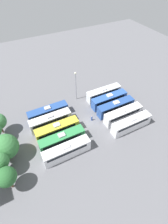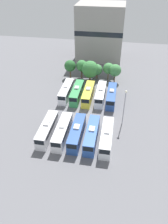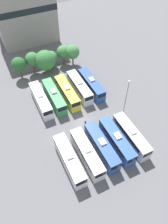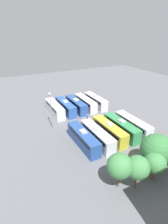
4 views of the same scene
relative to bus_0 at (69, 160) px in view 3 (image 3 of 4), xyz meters
The scene contains 20 objects.
ground_plane 11.13m from the bus_0, 51.36° to the left, with size 126.89×126.89×0.00m, color slate.
bus_0 is the anchor object (origin of this frame).
bus_1 3.61m from the bus_0, ahead, with size 2.45×10.85×3.63m.
bus_2 6.93m from the bus_0, ahead, with size 2.45×10.85×3.63m.
bus_3 10.35m from the bus_0, ahead, with size 2.45×10.85×3.63m.
bus_4 13.67m from the bus_0, ahead, with size 2.45×10.85×3.63m.
bus_5 17.67m from the bus_0, 89.32° to the left, with size 2.45×10.85×3.63m.
bus_6 17.76m from the bus_0, 78.70° to the left, with size 2.45×10.85×3.63m.
bus_7 18.61m from the bus_0, 68.46° to the left, with size 2.45×10.85×3.63m.
bus_8 20.60m from the bus_0, 59.69° to the left, with size 2.45×10.85×3.63m.
bus_9 22.00m from the bus_0, 52.05° to the left, with size 2.45×10.85×3.63m.
worker_person 10.29m from the bus_0, 46.69° to the left, with size 0.36×0.36×1.64m.
light_pole 19.00m from the bus_0, 23.12° to the left, with size 0.60×0.60×9.46m.
tree_0 30.27m from the bus_0, 92.59° to the left, with size 3.84×3.84×6.18m.
tree_1 30.95m from the bus_0, 85.32° to the left, with size 3.79×3.79×6.22m.
tree_2 29.77m from the bus_0, 79.11° to the left, with size 5.51×5.51×6.75m.
tree_3 31.86m from the bus_0, 75.94° to the left, with size 3.59×3.59×5.06m.
tree_4 33.01m from the bus_0, 69.54° to the left, with size 3.69×3.69×5.83m.
tree_5 32.60m from the bus_0, 65.01° to the left, with size 3.95×3.95×6.07m.
depot_building 51.22m from the bus_0, 82.76° to the left, with size 17.60×13.90×20.49m.
Camera 3 is at (-13.36, -28.37, 38.65)m, focal length 35.00 mm.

